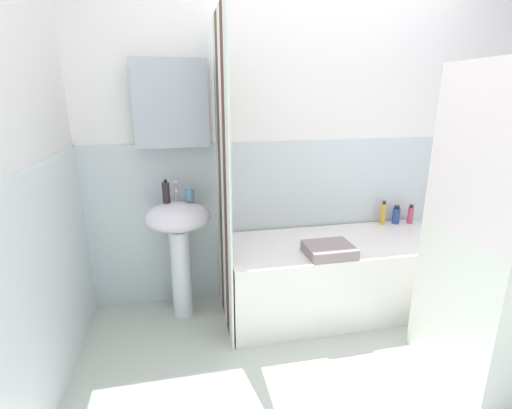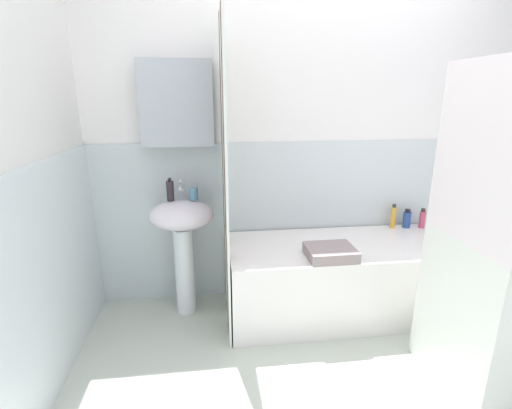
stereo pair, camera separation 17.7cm
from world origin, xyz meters
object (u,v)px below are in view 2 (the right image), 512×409
Objects in this scene: bathtub at (342,278)px; shampoo_bottle at (393,217)px; towel_folded at (330,252)px; sink at (183,232)px; soap_dispenser at (170,190)px; lotion_bottle at (407,219)px; toothbrush_cup at (193,194)px; body_wash_bottle at (422,219)px.

bathtub is 8.42× the size of shampoo_bottle.
shampoo_bottle is 0.80m from towel_folded.
bathtub is at bearing -7.21° from sink.
shampoo_bottle is at bearing 35.60° from towel_folded.
sink is 0.30m from soap_dispenser.
shampoo_bottle is 0.64× the size of towel_folded.
bathtub is (1.19, -0.16, -0.64)m from soap_dispenser.
towel_folded is at bearing -130.74° from bathtub.
sink reaches higher than bathtub.
shampoo_bottle is at bearing 178.76° from lotion_bottle.
shampoo_bottle reaches higher than lotion_bottle.
towel_folded is at bearing -148.81° from lotion_bottle.
shampoo_bottle is (1.51, 0.10, -0.26)m from toothbrush_cup.
body_wash_bottle is at bearing -5.33° from shampoo_bottle.
bathtub is at bearing 49.26° from towel_folded.
bathtub is at bearing -9.07° from toothbrush_cup.
soap_dispenser is at bearing -177.22° from toothbrush_cup.
towel_folded is at bearing -19.81° from sink.
body_wash_bottle is 0.12m from lotion_bottle.
body_wash_bottle is (1.90, 0.09, -0.31)m from soap_dispenser.
soap_dispenser is 0.15m from toothbrush_cup.
towel_folded is (1.01, -0.36, -0.35)m from soap_dispenser.
shampoo_bottle is (1.67, 0.11, -0.29)m from soap_dispenser.
lotion_bottle is (1.78, 0.11, -0.31)m from soap_dispenser.
sink is 5.26× the size of soap_dispenser.
towel_folded is (-0.17, -0.20, 0.30)m from bathtub.
lotion_bottle is at bearing -1.24° from shampoo_bottle.
lotion_bottle is at bearing 3.43° from soap_dispenser.
body_wash_bottle is 0.51× the size of towel_folded.
shampoo_bottle reaches higher than bathtub.
toothbrush_cup is 0.56× the size of lotion_bottle.
shampoo_bottle is at bearing 3.85° from toothbrush_cup.
soap_dispenser is at bearing -177.35° from body_wash_bottle.
body_wash_bottle is at bearing 3.25° from sink.
soap_dispenser is at bearing -176.57° from lotion_bottle.
towel_folded is at bearing -153.24° from body_wash_bottle.
body_wash_bottle is (1.83, 0.10, -0.02)m from sink.
sink is 10.02× the size of toothbrush_cup.
lotion_bottle is at bearing 3.49° from toothbrush_cup.
towel_folded is at bearing -144.40° from shampoo_bottle.
toothbrush_cup reaches higher than body_wash_bottle.
sink reaches higher than shampoo_bottle.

